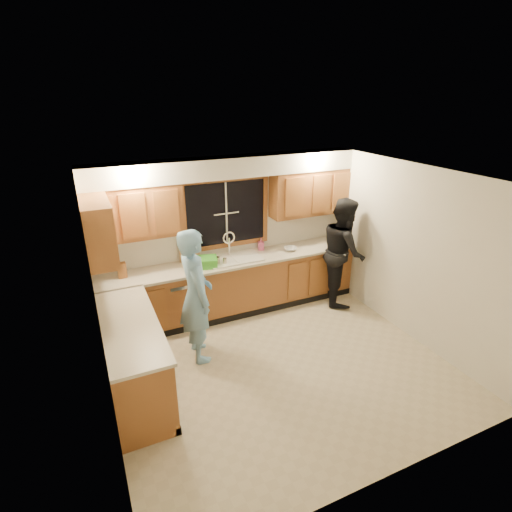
{
  "coord_description": "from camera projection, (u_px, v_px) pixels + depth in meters",
  "views": [
    {
      "loc": [
        -2.1,
        -3.83,
        3.39
      ],
      "look_at": [
        -0.05,
        0.65,
        1.34
      ],
      "focal_mm": 28.0,
      "sensor_mm": 36.0,
      "label": 1
    }
  ],
  "objects": [
    {
      "name": "knife_block",
      "position": [
        122.0,
        270.0,
        5.67
      ],
      "size": [
        0.12,
        0.1,
        0.22
      ],
      "primitive_type": "cube",
      "rotation": [
        0.0,
        0.0,
        0.02
      ],
      "color": "#9E5D2B",
      "rests_on": "countertop_back"
    },
    {
      "name": "man",
      "position": [
        196.0,
        296.0,
        5.2
      ],
      "size": [
        0.45,
        0.68,
        1.84
      ],
      "primitive_type": "imported",
      "rotation": [
        0.0,
        0.0,
        1.55
      ],
      "color": "#7AB5E7",
      "rests_on": "floor"
    },
    {
      "name": "ceiling",
      "position": [
        285.0,
        179.0,
        4.37
      ],
      "size": [
        4.2,
        4.2,
        0.0
      ],
      "primitive_type": "plane",
      "rotation": [
        3.14,
        0.0,
        0.0
      ],
      "color": "silver"
    },
    {
      "name": "bowl",
      "position": [
        290.0,
        249.0,
        6.66
      ],
      "size": [
        0.27,
        0.27,
        0.05
      ],
      "primitive_type": "imported",
      "rotation": [
        0.0,
        0.0,
        -0.32
      ],
      "color": "silver",
      "rests_on": "countertop_back"
    },
    {
      "name": "upper_cabinets_return",
      "position": [
        98.0,
        231.0,
        4.82
      ],
      "size": [
        0.33,
        0.9,
        0.75
      ],
      "primitive_type": "cube",
      "color": "#97582B",
      "rests_on": "wall_left"
    },
    {
      "name": "wall_right",
      "position": [
        413.0,
        254.0,
        5.65
      ],
      "size": [
        0.0,
        3.8,
        3.8
      ],
      "primitive_type": "plane",
      "rotation": [
        1.57,
        0.0,
        -1.57
      ],
      "color": "silver",
      "rests_on": "ground"
    },
    {
      "name": "floor",
      "position": [
        280.0,
        365.0,
        5.33
      ],
      "size": [
        4.2,
        4.2,
        0.0
      ],
      "primitive_type": "plane",
      "color": "#C3B596",
      "rests_on": "ground"
    },
    {
      "name": "wall_back",
      "position": [
        227.0,
        234.0,
        6.44
      ],
      "size": [
        4.2,
        0.0,
        4.2
      ],
      "primitive_type": "plane",
      "rotation": [
        1.57,
        0.0,
        0.0
      ],
      "color": "silver",
      "rests_on": "ground"
    },
    {
      "name": "cutting_board",
      "position": [
        189.0,
        249.0,
        6.17
      ],
      "size": [
        0.33,
        0.18,
        0.41
      ],
      "primitive_type": "cube",
      "rotation": [
        -0.21,
        0.0,
        -0.25
      ],
      "color": "tan",
      "rests_on": "countertop_back"
    },
    {
      "name": "upper_cabinets_left",
      "position": [
        133.0,
        213.0,
        5.54
      ],
      "size": [
        1.35,
        0.33,
        0.75
      ],
      "primitive_type": "cube",
      "color": "#97582B",
      "rests_on": "wall_back"
    },
    {
      "name": "countertop_back",
      "position": [
        234.0,
        261.0,
        6.31
      ],
      "size": [
        4.2,
        0.63,
        0.04
      ],
      "primitive_type": "cube",
      "color": "beige",
      "rests_on": "base_cabinets_back"
    },
    {
      "name": "woman",
      "position": [
        343.0,
        251.0,
        6.67
      ],
      "size": [
        0.99,
        1.09,
        1.81
      ],
      "primitive_type": "imported",
      "rotation": [
        0.0,
        0.0,
        1.15
      ],
      "color": "black",
      "rests_on": "floor"
    },
    {
      "name": "can_right",
      "position": [
        225.0,
        262.0,
        6.1
      ],
      "size": [
        0.06,
        0.06,
        0.11
      ],
      "primitive_type": "cylinder",
      "rotation": [
        0.0,
        0.0,
        0.08
      ],
      "color": "#BBAF90",
      "rests_on": "countertop_back"
    },
    {
      "name": "dish_crate",
      "position": [
        207.0,
        262.0,
        6.04
      ],
      "size": [
        0.37,
        0.35,
        0.14
      ],
      "primitive_type": "cube",
      "rotation": [
        0.0,
        0.0,
        -0.27
      ],
      "color": "green",
      "rests_on": "countertop_back"
    },
    {
      "name": "soffit",
      "position": [
        229.0,
        167.0,
        5.87
      ],
      "size": [
        4.2,
        0.35,
        0.3
      ],
      "primitive_type": "cube",
      "color": "silver",
      "rests_on": "wall_back"
    },
    {
      "name": "base_cabinets_back",
      "position": [
        234.0,
        286.0,
        6.5
      ],
      "size": [
        4.2,
        0.6,
        0.88
      ],
      "primitive_type": "cube",
      "color": "#97582B",
      "rests_on": "ground"
    },
    {
      "name": "dishwasher",
      "position": [
        184.0,
        299.0,
        6.18
      ],
      "size": [
        0.6,
        0.56,
        0.82
      ],
      "primitive_type": "cube",
      "color": "silver",
      "rests_on": "floor"
    },
    {
      "name": "window_frame",
      "position": [
        226.0,
        213.0,
        6.3
      ],
      "size": [
        1.44,
        0.03,
        1.14
      ],
      "color": "black",
      "rests_on": "wall_back"
    },
    {
      "name": "stove",
      "position": [
        141.0,
        387.0,
        4.28
      ],
      "size": [
        0.58,
        0.75,
        0.9
      ],
      "primitive_type": "cube",
      "color": "silver",
      "rests_on": "floor"
    },
    {
      "name": "can_left",
      "position": [
        218.0,
        261.0,
        6.11
      ],
      "size": [
        0.08,
        0.08,
        0.12
      ],
      "primitive_type": "cylinder",
      "rotation": [
        0.0,
        0.0,
        0.26
      ],
      "color": "#BBAF90",
      "rests_on": "countertop_back"
    },
    {
      "name": "upper_cabinets_right",
      "position": [
        309.0,
        192.0,
        6.63
      ],
      "size": [
        1.35,
        0.33,
        0.75
      ],
      "primitive_type": "cube",
      "color": "#97582B",
      "rests_on": "wall_back"
    },
    {
      "name": "countertop_left",
      "position": [
        130.0,
        325.0,
        4.59
      ],
      "size": [
        0.63,
        1.9,
        0.04
      ],
      "primitive_type": "cube",
      "color": "beige",
      "rests_on": "base_cabinets_left"
    },
    {
      "name": "base_cabinets_left",
      "position": [
        133.0,
        358.0,
        4.76
      ],
      "size": [
        0.6,
        1.9,
        0.88
      ],
      "primitive_type": "cube",
      "color": "#97582B",
      "rests_on": "ground"
    },
    {
      "name": "sink",
      "position": [
        234.0,
        262.0,
        6.34
      ],
      "size": [
        0.86,
        0.52,
        0.57
      ],
      "color": "white",
      "rests_on": "countertop_back"
    },
    {
      "name": "soap_bottle",
      "position": [
        261.0,
        244.0,
        6.66
      ],
      "size": [
        0.12,
        0.12,
        0.2
      ],
      "primitive_type": "imported",
      "rotation": [
        0.0,
        0.0,
        -0.3
      ],
      "color": "#D45088",
      "rests_on": "countertop_back"
    },
    {
      "name": "wall_left",
      "position": [
        99.0,
        319.0,
        4.04
      ],
      "size": [
        0.0,
        3.8,
        3.8
      ],
      "primitive_type": "plane",
      "rotation": [
        1.57,
        0.0,
        1.57
      ],
      "color": "silver",
      "rests_on": "ground"
    }
  ]
}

